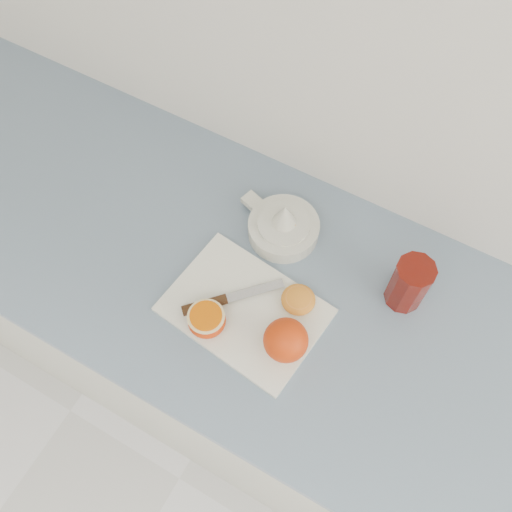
% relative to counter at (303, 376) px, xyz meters
% --- Properties ---
extents(counter, '(2.37, 0.64, 0.89)m').
position_rel_counter_xyz_m(counter, '(0.00, 0.00, 0.00)').
color(counter, silver).
rests_on(counter, ground).
extents(cutting_board, '(0.33, 0.25, 0.01)m').
position_rel_counter_xyz_m(cutting_board, '(-0.13, -0.07, 0.45)').
color(cutting_board, white).
rests_on(cutting_board, counter).
extents(whole_orange, '(0.09, 0.09, 0.09)m').
position_rel_counter_xyz_m(whole_orange, '(-0.02, -0.10, 0.50)').
color(whole_orange, '#C64913').
rests_on(whole_orange, cutting_board).
extents(half_orange, '(0.08, 0.08, 0.05)m').
position_rel_counter_xyz_m(half_orange, '(-0.18, -0.14, 0.48)').
color(half_orange, '#C64913').
rests_on(half_orange, cutting_board).
extents(squeezed_shell, '(0.07, 0.07, 0.03)m').
position_rel_counter_xyz_m(squeezed_shell, '(-0.05, -0.01, 0.47)').
color(squeezed_shell, orange).
rests_on(squeezed_shell, cutting_board).
extents(paring_knife, '(0.16, 0.17, 0.01)m').
position_rel_counter_xyz_m(paring_knife, '(-0.19, -0.09, 0.46)').
color(paring_knife, '#412512').
rests_on(paring_knife, cutting_board).
extents(citrus_juicer, '(0.20, 0.15, 0.10)m').
position_rel_counter_xyz_m(citrus_juicer, '(-0.15, 0.13, 0.47)').
color(citrus_juicer, white).
rests_on(citrus_juicer, counter).
extents(red_tumbler, '(0.08, 0.08, 0.13)m').
position_rel_counter_xyz_m(red_tumbler, '(0.13, 0.12, 0.50)').
color(red_tumbler, '#641108').
rests_on(red_tumbler, counter).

